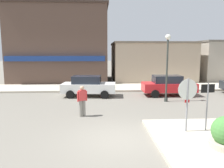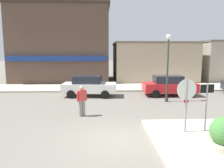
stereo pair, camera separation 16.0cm
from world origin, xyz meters
name	(u,v)px [view 1 (the left image)]	position (x,y,z in m)	size (l,w,h in m)	color
ground_plane	(120,140)	(0.00, 0.00, 0.00)	(160.00, 160.00, 0.00)	#6B665B
kerb_far	(108,87)	(0.00, 12.07, 0.07)	(80.00, 4.00, 0.15)	#B7AD99
stop_sign	(187,98)	(2.70, 0.35, 1.52)	(0.82, 0.12, 2.30)	gray
one_way_sign	(207,102)	(3.56, 0.43, 1.33)	(0.60, 0.09, 2.10)	gray
lamp_post	(167,58)	(3.72, 6.36, 2.96)	(0.36, 0.36, 4.54)	#333833
parked_car_nearest	(88,86)	(-1.63, 8.42, 0.81)	(4.13, 2.13, 1.56)	white
parked_car_second	(168,85)	(4.49, 8.37, 0.81)	(4.03, 1.93, 1.56)	red
pedestrian_crossing_near	(82,100)	(-1.67, 3.18, 0.87)	(0.53, 0.36, 1.61)	gray
building_corner_shop	(62,45)	(-5.10, 17.85, 4.15)	(10.57, 8.06, 8.29)	brown
building_storefront_left_near	(150,62)	(5.25, 18.04, 2.22)	(9.00, 7.87, 4.43)	tan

